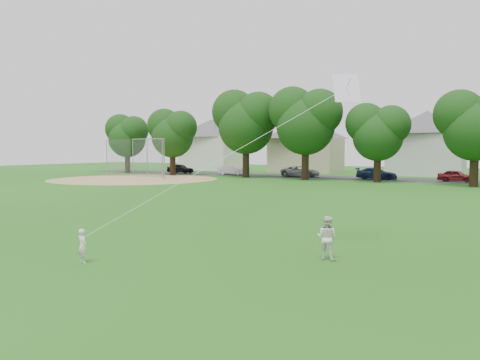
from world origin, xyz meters
The scene contains 10 objects.
ground centered at (0.00, 0.00, 0.00)m, with size 160.00×160.00×0.00m, color #1C5613.
street centered at (0.00, 42.00, 0.01)m, with size 90.00×7.00×0.01m, color #2D2D30.
dirt_infield centered at (-26.00, 28.00, 0.01)m, with size 18.00×18.00×0.02m, color #9E7F51.
toddler centered at (-1.08, -0.74, 0.48)m, with size 0.35×0.23×0.97m, color silver.
older_boy centered at (4.72, 3.12, 0.63)m, with size 0.62×0.48×1.27m, color white.
kite centered at (1.75, 2.22, 2.94)m, with size 3.42×3.46×9.34m.
baseball_backstop centered at (-27.69, 31.42, 2.22)m, with size 10.05×3.11×4.45m.
tree_row centered at (3.71, 36.58, 6.45)m, with size 81.41×9.35×11.80m.
parked_cars centered at (0.46, 41.00, 0.63)m, with size 63.94×2.57×1.27m.
house_row centered at (1.88, 52.00, 4.93)m, with size 76.32×14.27×10.49m.
Camera 1 is at (9.31, -9.72, 3.18)m, focal length 35.00 mm.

